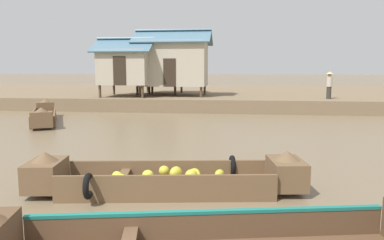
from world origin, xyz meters
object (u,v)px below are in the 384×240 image
object	(u,v)px
banana_boat	(167,178)
cargo_boat_upstream	(44,116)
stilt_house_mid_left	(160,66)
vendor_person	(329,84)
stilt_house_left	(127,66)
stilt_house_mid_right	(173,63)

from	to	relation	value
banana_boat	cargo_boat_upstream	bearing A→B (deg)	129.87
banana_boat	stilt_house_mid_left	xyz separation A→B (m)	(-4.05, 19.11, 2.49)
banana_boat	vendor_person	xyz separation A→B (m)	(7.11, 15.78, 1.42)
stilt_house_left	vendor_person	bearing A→B (deg)	-2.84
banana_boat	stilt_house_mid_left	bearing A→B (deg)	101.96
stilt_house_mid_left	stilt_house_mid_right	world-z (taller)	stilt_house_mid_right
stilt_house_mid_left	stilt_house_mid_right	distance (m)	2.19
stilt_house_mid_right	cargo_boat_upstream	bearing A→B (deg)	-124.00
stilt_house_left	stilt_house_mid_right	world-z (taller)	stilt_house_mid_right
banana_boat	stilt_house_left	world-z (taller)	stilt_house_left
cargo_boat_upstream	stilt_house_mid_left	xyz separation A→B (m)	(3.95, 9.52, 2.47)
banana_boat	cargo_boat_upstream	world-z (taller)	cargo_boat_upstream
banana_boat	cargo_boat_upstream	xyz separation A→B (m)	(-8.00, 9.58, 0.02)
stilt_house_mid_left	vendor_person	bearing A→B (deg)	-16.62
banana_boat	stilt_house_left	size ratio (longest dim) A/B	1.54
vendor_person	stilt_house_mid_right	bearing A→B (deg)	171.00
cargo_boat_upstream	vendor_person	xyz separation A→B (m)	(15.12, 6.19, 1.40)
stilt_house_mid_right	banana_boat	bearing A→B (deg)	-80.92
stilt_house_left	stilt_house_mid_right	xyz separation A→B (m)	(2.98, 0.93, 0.24)
banana_boat	stilt_house_mid_right	size ratio (longest dim) A/B	1.16
banana_boat	stilt_house_left	xyz separation A→B (m)	(-5.76, 16.41, 2.50)
stilt_house_left	vendor_person	world-z (taller)	stilt_house_left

